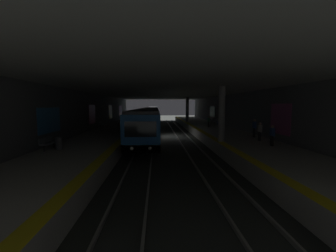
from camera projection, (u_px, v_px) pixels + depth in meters
ground_plane at (165, 137)px, 27.98m from camera, size 120.00×120.00×0.00m
track_left at (182, 136)px, 28.09m from camera, size 60.00×1.53×0.16m
track_right at (148, 136)px, 27.86m from camera, size 60.00×1.53×0.16m
platform_left at (214, 132)px, 28.27m from camera, size 60.00×5.30×1.06m
platform_right at (114, 133)px, 27.59m from camera, size 60.00×5.30×1.06m
wall_left at (236, 115)px, 28.20m from camera, size 60.00×0.56×5.60m
wall_right at (91, 115)px, 27.28m from camera, size 60.00×0.56×5.60m
ceiling_slab at (165, 92)px, 27.42m from camera, size 60.00×19.40×0.40m
pillar_near at (222, 114)px, 17.83m from camera, size 0.56×0.56×4.55m
pillar_far at (187, 110)px, 37.97m from camera, size 0.56×0.56×4.55m
metro_train at (151, 115)px, 44.09m from camera, size 58.59×2.83×3.49m
bench_left_near at (217, 121)px, 34.39m from camera, size 1.70×0.47×0.86m
bench_left_mid at (211, 119)px, 38.12m from camera, size 1.70×0.47×0.86m
bench_right_near at (48, 142)px, 14.63m from camera, size 1.70×0.47×0.86m
bench_right_mid at (101, 124)px, 28.65m from camera, size 1.70×0.47×0.86m
person_waiting_near at (272, 135)px, 15.93m from camera, size 0.60×0.22×1.55m
person_walking_mid at (260, 131)px, 18.15m from camera, size 0.60×0.22×1.58m
person_standing_far at (254, 127)px, 20.21m from camera, size 0.60×0.24×1.74m
person_boarding at (209, 121)px, 29.54m from camera, size 0.60×0.22×1.52m
suitcase_rolling at (218, 123)px, 33.42m from camera, size 0.39×0.26×0.97m
backpack_on_floor at (119, 124)px, 31.95m from camera, size 0.30×0.20×0.40m
trash_bin at (59, 143)px, 14.72m from camera, size 0.44×0.44×0.85m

